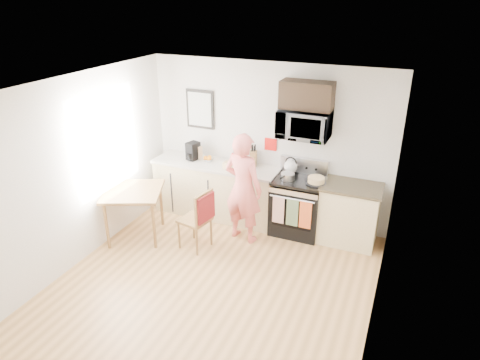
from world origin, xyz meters
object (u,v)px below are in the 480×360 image
at_px(microwave, 304,124).
at_px(dining_table, 133,196).
at_px(range, 297,207).
at_px(person, 243,188).
at_px(cake, 316,180).
at_px(chair, 201,213).

height_order(microwave, dining_table, microwave).
relative_size(range, microwave, 1.53).
relative_size(range, dining_table, 1.20).
bearing_deg(person, cake, -144.81).
bearing_deg(microwave, chair, -134.50).
bearing_deg(cake, chair, -145.39).
bearing_deg(range, chair, -137.19).
bearing_deg(dining_table, chair, 2.89).
relative_size(microwave, dining_table, 0.79).
height_order(range, cake, range).
distance_m(person, cake, 1.10).
bearing_deg(microwave, cake, -32.98).
relative_size(person, dining_table, 1.78).
xyz_separation_m(range, microwave, (-0.00, 0.10, 1.32)).
bearing_deg(dining_table, person, 20.70).
relative_size(range, person, 0.67).
xyz_separation_m(microwave, dining_table, (-2.28, -1.22, -1.06)).
distance_m(microwave, person, 1.31).
bearing_deg(dining_table, microwave, 28.19).
xyz_separation_m(person, dining_table, (-1.57, -0.59, -0.16)).
bearing_deg(person, microwave, -127.64).
bearing_deg(cake, range, 164.59).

